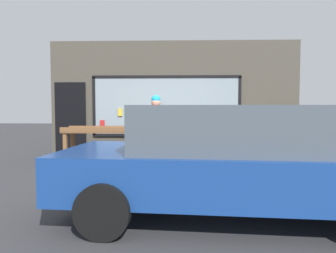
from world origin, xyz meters
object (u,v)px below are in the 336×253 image
small_dog (177,156)px  display_table_left (116,134)px  display_table_right (230,134)px  person_browsing (156,125)px  parked_car (233,159)px  sandwich_board_sign (312,143)px

small_dog → display_table_left: bearing=77.4°
display_table_left → display_table_right: size_ratio=1.00×
person_browsing → small_dog: 0.87m
display_table_right → parked_car: (-0.58, -3.99, 0.03)m
display_table_right → parked_car: size_ratio=0.59×
small_dog → sandwich_board_sign: (3.37, 1.12, 0.17)m
display_table_right → person_browsing: 1.92m
display_table_left → parked_car: parked_car is taller
display_table_left → small_dog: 1.83m
display_table_right → display_table_left: bearing=-179.9°
display_table_left → display_table_right: display_table_left is taller
display_table_left → person_browsing: person_browsing is taller
person_browsing → small_dog: bearing=-106.9°
small_dog → display_table_right: bearing=-37.9°
sandwich_board_sign → display_table_right: bearing=-164.3°
sandwich_board_sign → parked_car: 4.99m
display_table_left → sandwich_board_sign: (4.92, 0.23, -0.25)m
display_table_left → sandwich_board_sign: sandwich_board_sign is taller
display_table_right → person_browsing: (-1.79, -0.64, 0.25)m
person_browsing → small_dog: (0.49, -0.25, -0.67)m
person_browsing → parked_car: 3.56m
person_browsing → parked_car: size_ratio=0.38×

